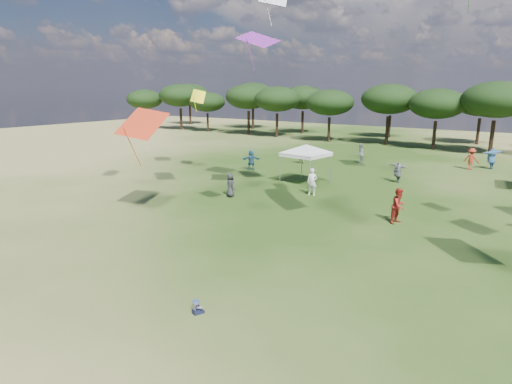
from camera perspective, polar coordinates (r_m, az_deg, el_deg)
ground at (r=13.01m, az=-14.44°, el=-18.95°), size 140.00×140.00×0.00m
tree_line at (r=54.70m, az=28.85°, el=10.55°), size 108.78×17.63×7.77m
tent_left at (r=31.49m, az=6.71°, el=6.09°), size 5.73×5.73×3.19m
toddler at (r=14.03m, az=-7.91°, el=-14.99°), size 0.37×0.40×0.49m
festival_crowd at (r=34.32m, az=20.42°, el=2.77°), size 28.62×22.03×1.91m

